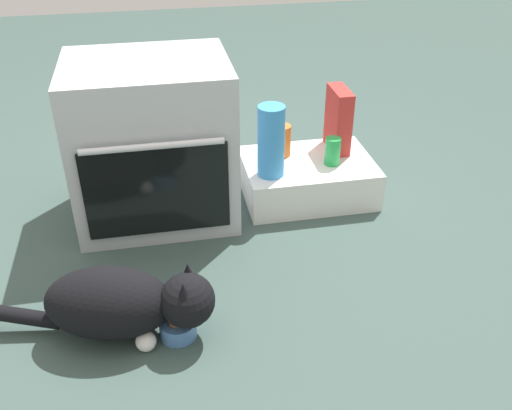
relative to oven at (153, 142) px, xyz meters
name	(u,v)px	position (x,y,z in m)	size (l,w,h in m)	color
ground	(186,266)	(0.07, -0.40, -0.32)	(8.00, 8.00, 0.00)	#384C47
oven	(153,142)	(0.00, 0.00, 0.00)	(0.63, 0.55, 0.65)	#B7BABF
pantry_cabinet	(307,178)	(0.65, 0.01, -0.24)	(0.56, 0.40, 0.17)	white
food_bowl	(178,327)	(0.02, -0.75, -0.29)	(0.12, 0.12, 0.08)	#4C7AB7
cat	(122,303)	(-0.14, -0.71, -0.19)	(0.82, 0.31, 0.25)	black
soda_can	(333,151)	(0.74, -0.03, -0.10)	(0.07, 0.07, 0.12)	green
sauce_jar	(282,141)	(0.55, 0.09, -0.09)	(0.08, 0.08, 0.14)	#D16023
cereal_box	(338,120)	(0.81, 0.10, -0.02)	(0.07, 0.18, 0.28)	#B72D28
water_bottle	(271,141)	(0.47, -0.07, -0.01)	(0.11, 0.11, 0.30)	#388CD1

